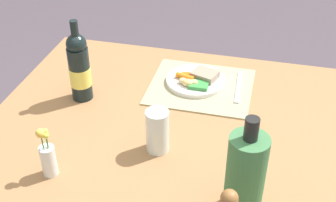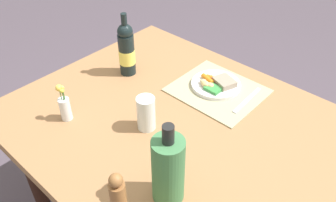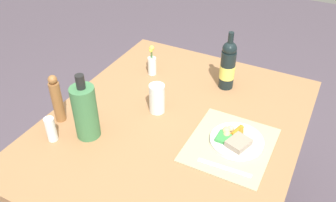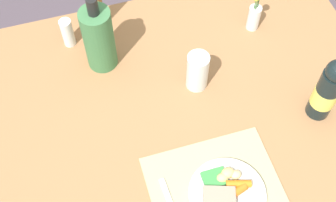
# 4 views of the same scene
# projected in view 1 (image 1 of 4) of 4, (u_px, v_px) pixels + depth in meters

# --- Properties ---
(dining_table) EXTENTS (1.31, 1.09, 0.75)m
(dining_table) POSITION_uv_depth(u_px,v_px,m) (178.00, 150.00, 1.54)
(dining_table) COLOR #9B6D46
(dining_table) RESTS_ON ground_plane
(placemat) EXTENTS (0.38, 0.34, 0.01)m
(placemat) POSITION_uv_depth(u_px,v_px,m) (201.00, 87.00, 1.71)
(placemat) COLOR tan
(placemat) RESTS_ON dining_table
(dinner_plate) EXTENTS (0.22, 0.22, 0.04)m
(dinner_plate) POSITION_uv_depth(u_px,v_px,m) (197.00, 80.00, 1.71)
(dinner_plate) COLOR silver
(dinner_plate) RESTS_ON placemat
(fork) EXTENTS (0.03, 0.22, 0.00)m
(fork) POSITION_uv_depth(u_px,v_px,m) (238.00, 87.00, 1.69)
(fork) COLOR silver
(fork) RESTS_ON placemat
(wine_bottle) EXTENTS (0.08, 0.08, 0.30)m
(wine_bottle) POSITION_uv_depth(u_px,v_px,m) (79.00, 68.00, 1.58)
(wine_bottle) COLOR black
(wine_bottle) RESTS_ON dining_table
(flower_vase) EXTENTS (0.04, 0.04, 0.17)m
(flower_vase) POSITION_uv_depth(u_px,v_px,m) (48.00, 157.00, 1.29)
(flower_vase) COLOR silver
(flower_vase) RESTS_ON dining_table
(water_tumbler) EXTENTS (0.07, 0.07, 0.14)m
(water_tumbler) POSITION_uv_depth(u_px,v_px,m) (157.00, 133.00, 1.38)
(water_tumbler) COLOR silver
(water_tumbler) RESTS_ON dining_table
(cooler_bottle) EXTENTS (0.10, 0.10, 0.30)m
(cooler_bottle) POSITION_uv_depth(u_px,v_px,m) (245.00, 174.00, 1.14)
(cooler_bottle) COLOR #3E7747
(cooler_bottle) RESTS_ON dining_table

